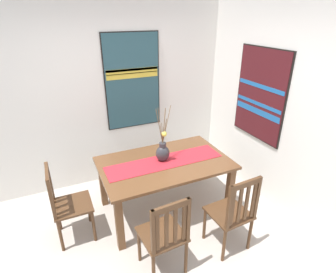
% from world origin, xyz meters
% --- Properties ---
extents(ground_plane, '(6.40, 6.40, 0.03)m').
position_xyz_m(ground_plane, '(0.00, 0.00, -0.01)').
color(ground_plane, '#B2A89E').
extents(wall_back, '(6.40, 0.12, 2.70)m').
position_xyz_m(wall_back, '(0.00, 1.86, 1.35)').
color(wall_back, silver).
rests_on(wall_back, ground_plane).
extents(wall_side, '(0.12, 6.40, 2.70)m').
position_xyz_m(wall_side, '(1.86, 0.00, 1.35)').
color(wall_side, silver).
rests_on(wall_side, ground_plane).
extents(dining_table, '(1.63, 1.02, 0.73)m').
position_xyz_m(dining_table, '(0.42, 0.72, 0.63)').
color(dining_table, brown).
rests_on(dining_table, ground_plane).
extents(table_runner, '(1.50, 0.36, 0.01)m').
position_xyz_m(table_runner, '(0.42, 0.72, 0.73)').
color(table_runner, '#B7232D').
rests_on(table_runner, dining_table).
extents(centerpiece_vase, '(0.27, 0.21, 0.73)m').
position_xyz_m(centerpiece_vase, '(0.42, 0.76, 0.86)').
color(centerpiece_vase, '#333338').
rests_on(centerpiece_vase, dining_table).
extents(chair_0, '(0.44, 0.44, 0.97)m').
position_xyz_m(chair_0, '(0.81, -0.20, 0.50)').
color(chair_0, '#4C301C').
rests_on(chair_0, ground_plane).
extents(chair_1, '(0.44, 0.44, 0.95)m').
position_xyz_m(chair_1, '(0.02, -0.18, 0.49)').
color(chair_1, '#4C301C').
rests_on(chair_1, ground_plane).
extents(chair_2, '(0.42, 0.42, 0.96)m').
position_xyz_m(chair_2, '(-0.80, 0.71, 0.49)').
color(chair_2, '#4C301C').
rests_on(chair_2, ground_plane).
extents(painting_on_back_wall, '(0.83, 0.05, 1.39)m').
position_xyz_m(painting_on_back_wall, '(0.39, 1.79, 1.53)').
color(painting_on_back_wall, black).
extents(painting_on_side_wall, '(0.05, 0.88, 1.22)m').
position_xyz_m(painting_on_side_wall, '(1.79, 0.66, 1.46)').
color(painting_on_side_wall, black).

